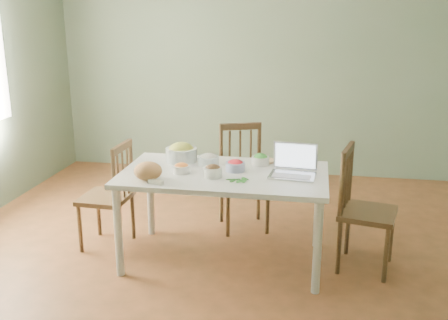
% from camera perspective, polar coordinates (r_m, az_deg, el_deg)
% --- Properties ---
extents(floor, '(5.00, 5.00, 0.00)m').
position_cam_1_polar(floor, '(4.30, 0.12, -11.06)').
color(floor, '#56361D').
rests_on(floor, ground).
extents(wall_back, '(5.00, 0.00, 2.70)m').
position_cam_1_polar(wall_back, '(6.33, 4.14, 10.53)').
color(wall_back, '#5A6F54').
rests_on(wall_back, ground).
extents(wall_front, '(5.00, 0.00, 2.70)m').
position_cam_1_polar(wall_front, '(1.56, -16.23, -7.88)').
color(wall_front, '#5A6F54').
rests_on(wall_front, ground).
extents(dining_table, '(1.60, 0.90, 0.75)m').
position_cam_1_polar(dining_table, '(4.16, 0.00, -6.30)').
color(dining_table, silver).
rests_on(dining_table, floor).
extents(chair_far, '(0.54, 0.53, 0.97)m').
position_cam_1_polar(chair_far, '(4.75, 2.23, -2.08)').
color(chair_far, '#332311').
rests_on(chair_far, floor).
extents(chair_left, '(0.41, 0.42, 0.92)m').
position_cam_1_polar(chair_left, '(4.51, -12.97, -3.80)').
color(chair_left, '#332311').
rests_on(chair_left, floor).
extents(chair_right, '(0.49, 0.51, 0.97)m').
position_cam_1_polar(chair_right, '(4.15, 15.63, -5.35)').
color(chair_right, '#332311').
rests_on(chair_right, floor).
extents(bread_boule, '(0.22, 0.22, 0.14)m').
position_cam_1_polar(bread_boule, '(3.88, -8.39, -1.20)').
color(bread_boule, tan).
rests_on(bread_boule, dining_table).
extents(butter_stick, '(0.12, 0.06, 0.03)m').
position_cam_1_polar(butter_stick, '(3.79, -7.54, -2.42)').
color(butter_stick, beige).
rests_on(butter_stick, dining_table).
extents(bowl_squash, '(0.30, 0.30, 0.15)m').
position_cam_1_polar(bowl_squash, '(4.33, -4.73, 0.86)').
color(bowl_squash, gold).
rests_on(bowl_squash, dining_table).
extents(bowl_carrot, '(0.17, 0.17, 0.08)m').
position_cam_1_polar(bowl_carrot, '(4.03, -4.71, -0.89)').
color(bowl_carrot, orange).
rests_on(bowl_carrot, dining_table).
extents(bowl_onion, '(0.22, 0.22, 0.09)m').
position_cam_1_polar(bowl_onion, '(4.22, -1.75, 0.07)').
color(bowl_onion, silver).
rests_on(bowl_onion, dining_table).
extents(bowl_mushroom, '(0.18, 0.18, 0.09)m').
position_cam_1_polar(bowl_mushroom, '(3.92, -1.24, -1.21)').
color(bowl_mushroom, black).
rests_on(bowl_mushroom, dining_table).
extents(bowl_redpep, '(0.15, 0.15, 0.09)m').
position_cam_1_polar(bowl_redpep, '(4.06, 1.26, -0.60)').
color(bowl_redpep, red).
rests_on(bowl_redpep, dining_table).
extents(bowl_broccoli, '(0.15, 0.15, 0.09)m').
position_cam_1_polar(bowl_broccoli, '(4.23, 4.04, 0.08)').
color(bowl_broccoli, '#256A26').
rests_on(bowl_broccoli, dining_table).
extents(flatbread, '(0.24, 0.24, 0.02)m').
position_cam_1_polar(flatbread, '(4.33, 4.37, -0.08)').
color(flatbread, tan).
rests_on(flatbread, dining_table).
extents(basil_bunch, '(0.18, 0.18, 0.02)m').
position_cam_1_polar(basil_bunch, '(3.85, 1.40, -2.11)').
color(basil_bunch, '#1D6024').
rests_on(basil_bunch, dining_table).
extents(laptop, '(0.37, 0.31, 0.24)m').
position_cam_1_polar(laptop, '(3.93, 7.60, -0.17)').
color(laptop, silver).
rests_on(laptop, dining_table).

